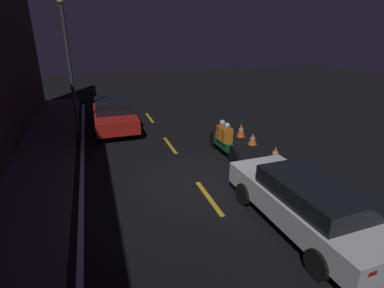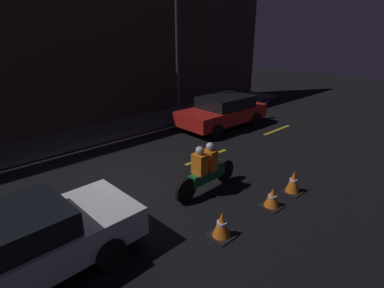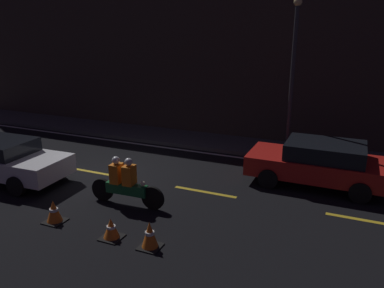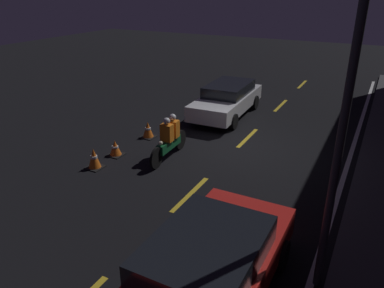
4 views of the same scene
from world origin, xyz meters
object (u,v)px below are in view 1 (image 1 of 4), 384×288
(motorcycle, at_px, (224,140))
(traffic_cone_far, at_px, (241,131))
(taxi_red, at_px, (114,114))
(street_lamp, at_px, (70,66))
(traffic_cone_near, at_px, (275,154))
(sedan_white, at_px, (307,202))
(traffic_cone_mid, at_px, (253,139))

(motorcycle, bearing_deg, traffic_cone_far, -46.09)
(taxi_red, xyz_separation_m, street_lamp, (-1.27, 1.64, 2.48))
(traffic_cone_near, bearing_deg, sedan_white, 156.87)
(sedan_white, height_order, street_lamp, street_lamp)
(street_lamp, bearing_deg, sedan_white, -147.49)
(sedan_white, bearing_deg, traffic_cone_near, -25.21)
(taxi_red, xyz_separation_m, traffic_cone_far, (-3.09, -5.31, -0.44))
(taxi_red, xyz_separation_m, motorcycle, (-4.82, -3.66, -0.09))
(motorcycle, height_order, traffic_cone_near, motorcycle)
(motorcycle, xyz_separation_m, traffic_cone_mid, (0.70, -1.66, -0.41))
(sedan_white, distance_m, street_lamp, 10.21)
(sedan_white, relative_size, traffic_cone_near, 7.82)
(traffic_cone_mid, height_order, traffic_cone_far, traffic_cone_far)
(traffic_cone_far, bearing_deg, traffic_cone_near, 178.87)
(traffic_cone_mid, bearing_deg, street_lamp, 67.76)
(taxi_red, relative_size, traffic_cone_far, 6.60)
(sedan_white, xyz_separation_m, taxi_red, (9.62, 3.68, 0.02))
(sedan_white, xyz_separation_m, motorcycle, (4.80, 0.01, -0.07))
(sedan_white, relative_size, taxi_red, 1.09)
(sedan_white, distance_m, traffic_cone_mid, 5.76)
(sedan_white, bearing_deg, street_lamp, 30.43)
(sedan_white, relative_size, motorcycle, 2.04)
(traffic_cone_mid, relative_size, traffic_cone_far, 0.79)
(traffic_cone_near, bearing_deg, motorcycle, 55.11)
(traffic_cone_near, xyz_separation_m, traffic_cone_mid, (1.81, -0.07, -0.04))
(taxi_red, height_order, traffic_cone_mid, taxi_red)
(sedan_white, height_order, motorcycle, motorcycle)
(sedan_white, distance_m, motorcycle, 4.80)
(traffic_cone_near, distance_m, traffic_cone_far, 2.84)
(traffic_cone_mid, bearing_deg, motorcycle, 112.72)
(motorcycle, height_order, street_lamp, street_lamp)
(street_lamp, bearing_deg, taxi_red, -52.11)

